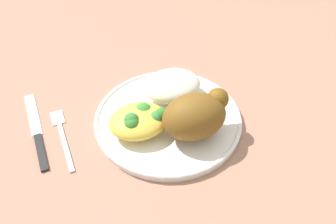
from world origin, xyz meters
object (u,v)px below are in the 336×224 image
object	(u,v)px
roasted_chicken	(196,115)
fork	(62,135)
mac_cheese_with_broccoli	(140,120)
plate	(168,119)
knife	(37,135)
rice_pile	(172,86)

from	to	relation	value
roasted_chicken	fork	xyz separation A→B (m)	(-0.21, 0.08, -0.05)
mac_cheese_with_broccoli	plate	bearing A→B (deg)	13.63
mac_cheese_with_broccoli	knife	bearing A→B (deg)	162.64
roasted_chicken	knife	world-z (taller)	roasted_chicken
fork	mac_cheese_with_broccoli	bearing A→B (deg)	-17.69
roasted_chicken	knife	xyz separation A→B (m)	(-0.25, 0.09, -0.05)
fork	knife	world-z (taller)	knife
roasted_chicken	rice_pile	bearing A→B (deg)	93.02
rice_pile	fork	xyz separation A→B (m)	(-0.20, -0.02, -0.03)
rice_pile	fork	distance (m)	0.21
plate	knife	world-z (taller)	plate
rice_pile	mac_cheese_with_broccoli	bearing A→B (deg)	-141.14
mac_cheese_with_broccoli	fork	distance (m)	0.14
fork	rice_pile	bearing A→B (deg)	6.38
fork	knife	bearing A→B (deg)	163.70
roasted_chicken	rice_pile	xyz separation A→B (m)	(-0.01, 0.10, -0.02)
knife	rice_pile	bearing A→B (deg)	2.62
fork	knife	xyz separation A→B (m)	(-0.04, 0.01, 0.00)
mac_cheese_with_broccoli	fork	bearing A→B (deg)	162.31
plate	fork	bearing A→B (deg)	171.33
plate	knife	bearing A→B (deg)	169.91
fork	roasted_chicken	bearing A→B (deg)	-19.84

